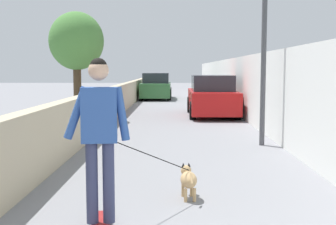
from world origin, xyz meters
TOP-DOWN VIEW (x-y plane):
  - ground_plane at (14.00, 0.00)m, footprint 80.00×80.00m
  - wall_left at (12.00, 2.41)m, footprint 48.00×0.30m
  - fence_right at (12.00, -2.41)m, footprint 48.00×0.30m
  - tree_left_mid at (13.00, 3.55)m, footprint 1.87×1.87m
  - lamp_post at (8.05, -1.86)m, footprint 0.36×0.36m
  - skateboard at (2.69, 1.00)m, footprint 0.82×0.29m
  - person_skateboarder at (2.69, 1.00)m, footprint 0.26×0.72m
  - dog at (3.86, 0.00)m, footprint 1.48×1.14m
  - car_near at (14.46, -1.26)m, footprint 4.02×1.80m
  - car_far at (23.73, 1.26)m, footprint 4.35×1.80m

SIDE VIEW (x-z plane):
  - ground_plane at x=14.00m, z-range 0.00..0.00m
  - skateboard at x=2.69m, z-range 0.03..0.11m
  - dog at x=3.86m, z-range -0.25..0.80m
  - wall_left at x=12.00m, z-range 0.00..1.13m
  - car_near at x=14.46m, z-range -0.06..1.48m
  - car_far at x=23.73m, z-range -0.05..1.49m
  - fence_right at x=12.00m, z-range 0.00..2.23m
  - person_skateboarder at x=2.69m, z-range 0.24..2.04m
  - tree_left_mid at x=13.00m, z-range 0.83..4.56m
  - lamp_post at x=8.05m, z-range 0.79..5.05m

